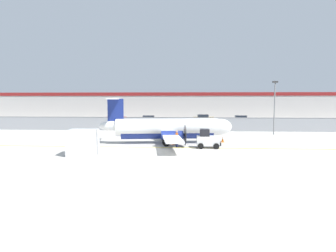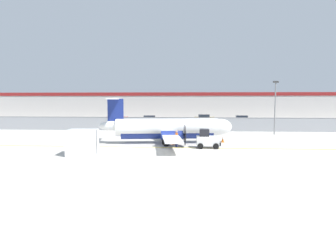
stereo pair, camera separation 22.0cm
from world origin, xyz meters
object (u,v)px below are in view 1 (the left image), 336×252
object	(u,v)px
baggage_tug	(208,139)
parked_car_1	(149,120)
traffic_cone_near_right	(223,139)
cargo_container	(83,142)
parked_car_3	(240,119)
parked_car_0	(116,118)
commuter_airplane	(170,129)
traffic_cone_near_left	(173,141)
ground_crew_worker	(177,138)
apron_light_pole	(275,103)
parked_car_2	(203,118)

from	to	relation	value
baggage_tug	parked_car_1	distance (m)	30.06
traffic_cone_near_right	cargo_container	bearing A→B (deg)	-145.56
baggage_tug	parked_car_1	xyz separation A→B (m)	(-9.62, 28.48, 0.04)
cargo_container	parked_car_3	world-z (taller)	cargo_container
parked_car_0	parked_car_1	size ratio (longest dim) A/B	1.00
commuter_airplane	traffic_cone_near_left	world-z (taller)	commuter_airplane
ground_crew_worker	apron_light_pole	distance (m)	17.85
parked_car_1	apron_light_pole	distance (m)	25.49
ground_crew_worker	traffic_cone_near_right	distance (m)	6.36
traffic_cone_near_left	parked_car_2	world-z (taller)	parked_car_2
parked_car_3	parked_car_2	bearing A→B (deg)	-21.36
cargo_container	apron_light_pole	size ratio (longest dim) A/B	0.35
baggage_tug	apron_light_pole	bearing A→B (deg)	50.28
commuter_airplane	cargo_container	world-z (taller)	commuter_airplane
traffic_cone_near_left	parked_car_2	distance (m)	31.40
cargo_container	traffic_cone_near_left	distance (m)	10.09
parked_car_1	traffic_cone_near_left	bearing A→B (deg)	-82.03
baggage_tug	apron_light_pole	size ratio (longest dim) A/B	0.32
parked_car_2	apron_light_pole	size ratio (longest dim) A/B	0.59
parked_car_0	parked_car_3	bearing A→B (deg)	-2.14
parked_car_1	parked_car_0	bearing A→B (deg)	143.86
traffic_cone_near_left	apron_light_pole	bearing A→B (deg)	37.22
traffic_cone_near_left	parked_car_3	world-z (taller)	parked_car_3
commuter_airplane	parked_car_0	size ratio (longest dim) A/B	3.72
baggage_tug	parked_car_2	bearing A→B (deg)	86.80
baggage_tug	parked_car_1	bearing A→B (deg)	107.43
cargo_container	baggage_tug	bearing A→B (deg)	18.74
commuter_airplane	ground_crew_worker	distance (m)	3.01
traffic_cone_near_right	traffic_cone_near_left	bearing A→B (deg)	-160.12
traffic_cone_near_left	parked_car_3	size ratio (longest dim) A/B	0.15
commuter_airplane	parked_car_1	distance (m)	26.06
commuter_airplane	parked_car_1	world-z (taller)	commuter_airplane
commuter_airplane	baggage_tug	world-z (taller)	commuter_airplane
baggage_tug	parked_car_3	xyz separation A→B (m)	(8.16, 30.09, 0.04)
traffic_cone_near_right	parked_car_3	world-z (taller)	parked_car_3
cargo_container	traffic_cone_near_left	bearing A→B (deg)	38.45
baggage_tug	traffic_cone_near_right	bearing A→B (deg)	63.82
commuter_airplane	cargo_container	xyz separation A→B (m)	(-6.94, -7.68, -0.50)
traffic_cone_near_right	parked_car_1	size ratio (longest dim) A/B	0.15
parked_car_2	baggage_tug	bearing A→B (deg)	-95.68
parked_car_1	parked_car_2	distance (m)	11.78
commuter_airplane	parked_car_3	distance (m)	29.62
cargo_container	parked_car_0	world-z (taller)	cargo_container
traffic_cone_near_left	parked_car_2	size ratio (longest dim) A/B	0.15
ground_crew_worker	traffic_cone_near_left	size ratio (longest dim) A/B	2.66
baggage_tug	cargo_container	xyz separation A→B (m)	(-10.87, -4.62, 0.24)
parked_car_2	apron_light_pole	xyz separation A→B (m)	(8.60, -21.01, 3.41)
commuter_airplane	parked_car_2	distance (m)	30.63
cargo_container	parked_car_2	distance (m)	39.74
traffic_cone_near_right	parked_car_1	world-z (taller)	parked_car_1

